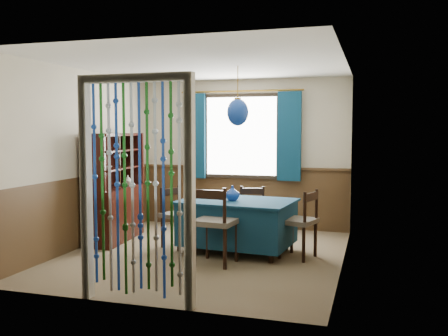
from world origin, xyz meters
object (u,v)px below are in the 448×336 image
(chair_far, at_px, (252,213))
(chair_left, at_px, (177,215))
(dining_table, at_px, (238,222))
(bowl_shelf, at_px, (106,167))
(chair_right, at_px, (300,222))
(pendant_lamp, at_px, (238,112))
(vase_sideboard, at_px, (128,179))
(sideboard, at_px, (114,203))
(chair_near, at_px, (215,223))
(vase_table, at_px, (232,194))

(chair_far, height_order, chair_left, chair_left)
(dining_table, height_order, bowl_shelf, bowl_shelf)
(chair_far, relative_size, chair_left, 0.96)
(chair_far, relative_size, chair_right, 0.92)
(chair_far, relative_size, pendant_lamp, 1.04)
(pendant_lamp, height_order, bowl_shelf, pendant_lamp)
(bowl_shelf, relative_size, vase_sideboard, 1.13)
(chair_far, bearing_deg, sideboard, 0.52)
(dining_table, xyz_separation_m, chair_near, (-0.11, -0.68, 0.10))
(chair_near, xyz_separation_m, vase_sideboard, (-1.80, 1.17, 0.37))
(chair_far, distance_m, sideboard, 2.07)
(sideboard, distance_m, vase_table, 1.93)
(sideboard, height_order, vase_sideboard, sideboard)
(chair_left, relative_size, sideboard, 0.53)
(dining_table, bearing_deg, bowl_shelf, -169.66)
(chair_right, xyz_separation_m, vase_table, (-0.91, 0.02, 0.33))
(sideboard, bearing_deg, dining_table, -9.08)
(vase_sideboard, bearing_deg, pendant_lamp, -14.50)
(chair_left, height_order, pendant_lamp, pendant_lamp)
(sideboard, bearing_deg, chair_far, 7.94)
(chair_far, distance_m, vase_table, 0.75)
(chair_left, height_order, vase_table, vase_table)
(dining_table, distance_m, vase_sideboard, 2.02)
(chair_right, distance_m, vase_sideboard, 2.84)
(pendant_lamp, xyz_separation_m, vase_table, (-0.06, -0.05, -1.09))
(pendant_lamp, height_order, vase_table, pendant_lamp)
(sideboard, relative_size, pendant_lamp, 2.04)
(chair_near, bearing_deg, vase_table, 91.62)
(dining_table, xyz_separation_m, pendant_lamp, (-0.00, 0.00, 1.48))
(chair_near, bearing_deg, chair_left, 143.10)
(dining_table, xyz_separation_m, vase_sideboard, (-1.90, 0.49, 0.47))
(chair_right, relative_size, vase_sideboard, 5.23)
(dining_table, distance_m, bowl_shelf, 2.04)
(vase_table, relative_size, vase_sideboard, 1.08)
(pendant_lamp, bearing_deg, dining_table, 0.00)
(chair_far, xyz_separation_m, bowl_shelf, (-1.96, -0.76, 0.69))
(chair_near, height_order, chair_right, chair_near)
(chair_far, height_order, sideboard, sideboard)
(dining_table, bearing_deg, chair_right, 1.18)
(bowl_shelf, bearing_deg, vase_sideboard, 90.00)
(chair_near, relative_size, bowl_shelf, 5.06)
(chair_far, xyz_separation_m, vase_sideboard, (-1.96, -0.11, 0.45))
(chair_left, height_order, sideboard, sideboard)
(chair_left, relative_size, vase_sideboard, 4.99)
(dining_table, height_order, vase_sideboard, vase_sideboard)
(dining_table, relative_size, sideboard, 0.98)
(chair_right, height_order, bowl_shelf, bowl_shelf)
(chair_far, bearing_deg, vase_table, 68.38)
(dining_table, relative_size, chair_left, 1.85)
(chair_near, relative_size, vase_sideboard, 5.73)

